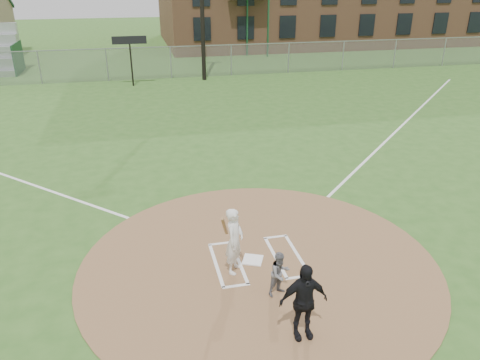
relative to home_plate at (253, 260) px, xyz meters
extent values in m
plane|color=#305B1F|center=(0.12, -0.14, -0.04)|extent=(140.00, 140.00, 0.00)
cylinder|color=olive|center=(0.12, -0.14, -0.03)|extent=(8.40, 8.40, 0.02)
cube|color=white|center=(0.00, 0.00, 0.00)|extent=(0.60, 0.60, 0.03)
cube|color=white|center=(9.12, 8.86, -0.03)|extent=(17.04, 17.04, 0.01)
imported|color=slate|center=(0.24, -1.34, 0.49)|extent=(0.59, 0.53, 1.00)
imported|color=black|center=(0.27, -2.63, 0.76)|extent=(0.92, 0.39, 1.56)
cube|color=white|center=(-0.88, 0.01, -0.01)|extent=(0.08, 1.80, 0.01)
cube|color=white|center=(-0.33, 0.01, -0.01)|extent=(0.08, 1.80, 0.01)
cube|color=white|center=(-0.60, 0.91, -0.01)|extent=(0.62, 0.08, 0.01)
cube|color=white|center=(-0.60, -0.89, -0.01)|extent=(0.62, 0.08, 0.01)
cube|color=white|center=(1.12, 0.01, -0.01)|extent=(0.08, 1.80, 0.01)
cube|color=white|center=(0.57, 0.01, -0.01)|extent=(0.08, 1.80, 0.01)
cube|color=white|center=(0.84, 0.91, -0.01)|extent=(0.62, 0.08, 0.01)
cube|color=white|center=(0.84, -0.89, -0.01)|extent=(0.62, 0.08, 0.01)
imported|color=white|center=(-0.51, -0.30, 0.77)|extent=(0.63, 0.69, 1.58)
cylinder|color=olive|center=(-0.81, -0.70, 1.41)|extent=(0.27, 0.59, 0.70)
cube|color=slate|center=(0.12, 21.86, 0.96)|extent=(56.00, 0.03, 2.00)
cube|color=gray|center=(0.12, 21.86, 1.96)|extent=(56.00, 0.06, 0.06)
cube|color=gray|center=(0.12, 21.86, 0.96)|extent=(56.08, 0.08, 2.00)
cube|color=#194728|center=(-9.88, 26.06, 0.96)|extent=(0.08, 3.20, 2.00)
cube|color=#194728|center=(7.12, 29.70, 2.21)|extent=(0.12, 0.12, 4.50)
cube|color=#194728|center=(8.62, 28.75, 2.21)|extent=(0.12, 0.12, 4.50)
cylinder|color=black|center=(-2.38, 20.06, 1.26)|extent=(0.10, 0.10, 2.60)
cube|color=black|center=(-2.38, 20.06, 2.66)|extent=(2.00, 0.10, 0.45)
camera|label=1|loc=(-2.40, -9.09, 6.24)|focal=35.00mm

